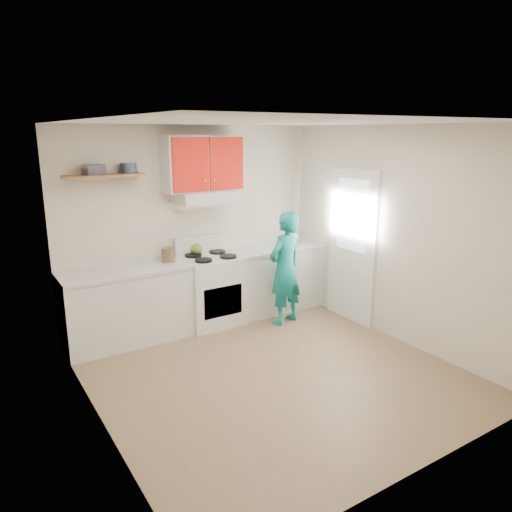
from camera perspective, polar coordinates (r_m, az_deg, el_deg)
floor at (r=5.36m, az=1.87°, el=-13.49°), size 3.80×3.80×0.00m
ceiling at (r=4.73m, az=2.13°, el=15.54°), size 3.60×3.80×0.04m
back_wall at (r=6.50m, az=-7.55°, el=3.61°), size 3.60×0.04×2.60m
front_wall at (r=3.56m, az=19.69°, el=-6.29°), size 3.60×0.04×2.60m
left_wall at (r=4.17m, az=-18.86°, el=-3.19°), size 0.04×3.80×2.60m
right_wall at (r=6.07m, az=16.16°, el=2.37°), size 0.04×3.80×2.60m
door at (r=6.58m, az=11.30°, el=1.12°), size 0.05×0.85×2.05m
door_glass at (r=6.48m, az=11.31°, el=4.75°), size 0.01×0.55×0.95m
counter_left at (r=6.10m, az=-14.98°, el=-5.81°), size 1.52×0.60×0.90m
counter_right at (r=7.01m, az=2.20°, el=-2.65°), size 1.32×0.60×0.90m
stove at (r=6.47m, az=-5.28°, el=-4.07°), size 0.76×0.65×0.92m
range_hood at (r=6.29m, az=-5.98°, el=6.93°), size 0.76×0.44×0.15m
upper_cabinets at (r=6.30m, az=-6.31°, el=10.82°), size 1.02×0.33×0.70m
shelf at (r=5.87m, az=-17.47°, el=9.02°), size 0.90×0.30×0.04m
books at (r=5.84m, az=-18.62°, el=9.64°), size 0.25×0.20×0.11m
tin at (r=5.98m, az=-14.84°, el=10.02°), size 0.22×0.22×0.12m
kettle at (r=6.47m, az=-7.02°, el=0.80°), size 0.19×0.19×0.15m
crock at (r=6.17m, az=-10.34°, el=0.06°), size 0.18×0.18×0.20m
cutting_board at (r=6.70m, az=-0.07°, el=0.63°), size 0.32×0.27×0.02m
silicone_mat at (r=7.08m, az=5.44°, el=1.26°), size 0.33×0.29×0.01m
person at (r=6.39m, az=3.46°, el=-1.47°), size 0.63×0.49×1.52m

